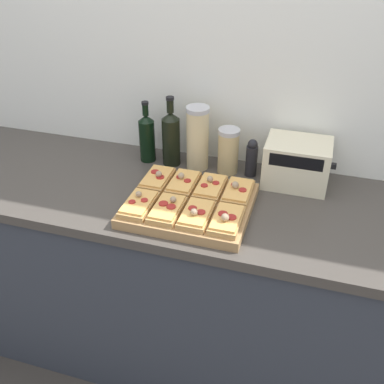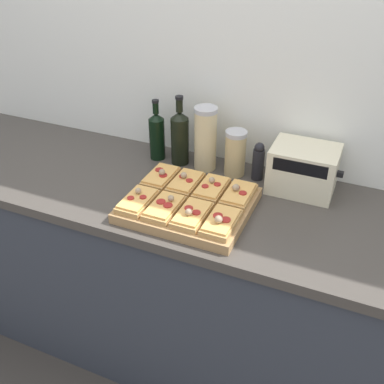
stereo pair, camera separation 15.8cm
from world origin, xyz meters
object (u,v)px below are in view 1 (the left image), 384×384
object	(u,v)px
cutting_board	(190,205)
pepper_mill	(252,158)
toaster_oven	(297,163)
olive_oil_bottle	(147,137)
grain_jar_tall	(198,138)
wine_bottle	(171,137)
grain_jar_short	(228,151)

from	to	relation	value
cutting_board	pepper_mill	bearing A→B (deg)	61.82
cutting_board	toaster_oven	distance (m)	0.47
olive_oil_bottle	grain_jar_tall	distance (m)	0.23
wine_bottle	toaster_oven	xyz separation A→B (m)	(0.53, -0.01, -0.03)
olive_oil_bottle	toaster_oven	bearing A→B (deg)	-0.94
olive_oil_bottle	pepper_mill	xyz separation A→B (m)	(0.46, -0.00, -0.03)
cutting_board	wine_bottle	xyz separation A→B (m)	(-0.18, 0.31, 0.11)
cutting_board	grain_jar_short	size ratio (longest dim) A/B	2.30
cutting_board	grain_jar_short	bearing A→B (deg)	77.47
wine_bottle	pepper_mill	size ratio (longest dim) A/B	1.86
olive_oil_bottle	grain_jar_short	world-z (taller)	olive_oil_bottle
cutting_board	grain_jar_tall	xyz separation A→B (m)	(-0.06, 0.31, 0.12)
grain_jar_tall	toaster_oven	size ratio (longest dim) A/B	0.99
wine_bottle	toaster_oven	size ratio (longest dim) A/B	1.10
olive_oil_bottle	grain_jar_short	xyz separation A→B (m)	(0.36, -0.00, -0.01)
pepper_mill	wine_bottle	bearing A→B (deg)	180.00
pepper_mill	toaster_oven	size ratio (longest dim) A/B	0.59
grain_jar_tall	toaster_oven	distance (m)	0.42
grain_jar_short	wine_bottle	bearing A→B (deg)	180.00
cutting_board	pepper_mill	xyz separation A→B (m)	(0.17, 0.31, 0.06)
cutting_board	grain_jar_tall	size ratio (longest dim) A/B	1.64
cutting_board	olive_oil_bottle	size ratio (longest dim) A/B	1.66
grain_jar_tall	grain_jar_short	xyz separation A→B (m)	(0.13, -0.00, -0.04)
toaster_oven	cutting_board	bearing A→B (deg)	-139.08
grain_jar_tall	grain_jar_short	world-z (taller)	grain_jar_tall
wine_bottle	pepper_mill	world-z (taller)	wine_bottle
cutting_board	olive_oil_bottle	bearing A→B (deg)	132.59
grain_jar_tall	toaster_oven	bearing A→B (deg)	-1.45
olive_oil_bottle	grain_jar_tall	bearing A→B (deg)	-0.00
grain_jar_short	pepper_mill	xyz separation A→B (m)	(0.10, 0.00, -0.02)
pepper_mill	grain_jar_short	bearing A→B (deg)	-180.00
wine_bottle	grain_jar_short	world-z (taller)	wine_bottle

